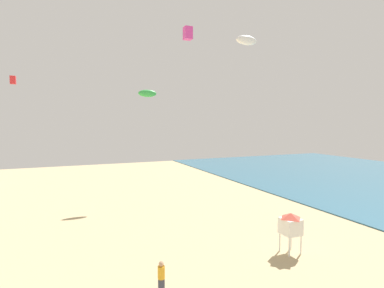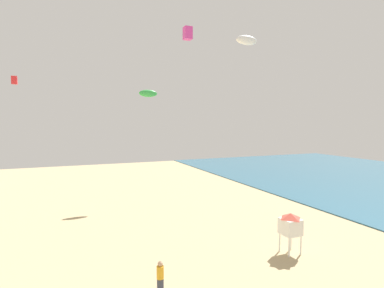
% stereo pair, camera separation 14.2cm
% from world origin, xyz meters
% --- Properties ---
extents(kite_flyer, '(0.34, 0.34, 1.64)m').
position_xyz_m(kite_flyer, '(2.81, 11.47, 0.92)').
color(kite_flyer, '#383D4C').
rests_on(kite_flyer, ground).
extents(lifeguard_stand, '(1.10, 1.10, 2.55)m').
position_xyz_m(lifeguard_stand, '(11.68, 12.80, 1.84)').
color(lifeguard_stand, white).
rests_on(lifeguard_stand, ground).
extents(kite_red_box, '(0.55, 0.55, 0.86)m').
position_xyz_m(kite_red_box, '(-6.03, 36.05, 12.78)').
color(kite_red_box, red).
extents(kite_magenta_box, '(0.51, 0.51, 0.81)m').
position_xyz_m(kite_magenta_box, '(6.37, 16.77, 13.99)').
color(kite_magenta_box, '#DB3D9E').
extents(kite_white_parafoil, '(1.76, 0.49, 0.68)m').
position_xyz_m(kite_white_parafoil, '(11.31, 17.47, 14.23)').
color(kite_white_parafoil, white).
extents(kite_green_parafoil, '(2.03, 0.56, 0.79)m').
position_xyz_m(kite_green_parafoil, '(7.35, 30.75, 11.39)').
color(kite_green_parafoil, green).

